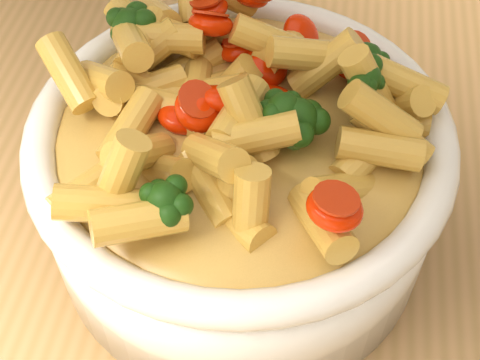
# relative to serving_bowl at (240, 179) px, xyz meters

# --- Properties ---
(serving_bowl) EXTENTS (0.27, 0.27, 0.11)m
(serving_bowl) POSITION_rel_serving_bowl_xyz_m (0.00, 0.00, 0.00)
(serving_bowl) COLOR white
(serving_bowl) RESTS_ON table
(pasta_salad) EXTENTS (0.21, 0.21, 0.05)m
(pasta_salad) POSITION_rel_serving_bowl_xyz_m (-0.00, -0.00, 0.07)
(pasta_salad) COLOR gold
(pasta_salad) RESTS_ON serving_bowl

